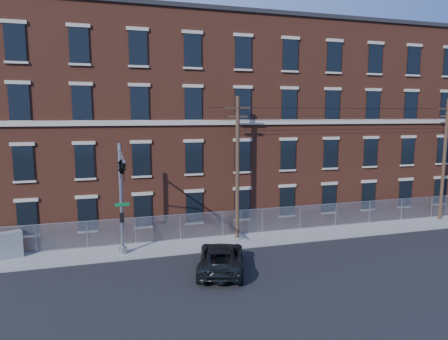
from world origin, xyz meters
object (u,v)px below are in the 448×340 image
Objects in this scene: utility_pole_near at (238,165)px; pickup_truck at (221,258)px; traffic_signal_mast at (122,177)px; utility_cabinet at (11,245)px.

utility_pole_near is 7.47m from pickup_truck.
utility_pole_near is at bearing 23.14° from traffic_signal_mast.
utility_cabinet is at bearing 152.22° from traffic_signal_mast.
utility_cabinet is at bearing -6.23° from pickup_truck.
utility_cabinet is (-11.93, 5.31, 0.19)m from pickup_truck.
utility_pole_near is at bearing -19.50° from utility_cabinet.
traffic_signal_mast is 0.70× the size of utility_pole_near.
traffic_signal_mast is at bearing -156.86° from utility_pole_near.
pickup_truck is (-2.71, -5.24, -4.59)m from utility_pole_near.
pickup_truck is 3.30× the size of utility_cabinet.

